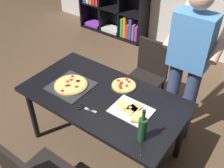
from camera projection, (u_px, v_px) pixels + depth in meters
ground_plane at (104, 145)px, 3.01m from camera, size 12.00×12.00×0.00m
dining_table at (103, 102)px, 2.60m from camera, size 1.61×0.87×0.75m
chair_far_side at (148, 72)px, 3.29m from camera, size 0.42×0.42×0.90m
person_serving_pizza at (189, 61)px, 2.60m from camera, size 0.55×0.54×1.75m
pepperoni_pizza_on_tray at (71, 85)px, 2.66m from camera, size 0.40×0.40×0.04m
pizza_slices_on_towel at (131, 110)px, 2.37m from camera, size 0.36×0.28×0.03m
wine_bottle at (142, 129)px, 2.05m from camera, size 0.07×0.07×0.32m
kitchen_scissors at (84, 108)px, 2.41m from camera, size 0.20×0.09×0.01m
second_pizza_plain at (124, 85)px, 2.66m from camera, size 0.25×0.25×0.03m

